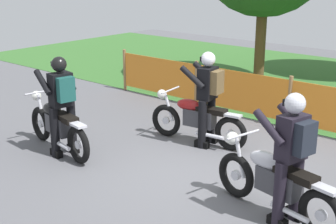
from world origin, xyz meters
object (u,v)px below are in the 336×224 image
at_px(motorcycle_third, 57,125).
at_px(rider_trailing, 292,152).
at_px(motorcycle_trailing, 275,183).
at_px(rider_third, 62,101).
at_px(rider_lead, 208,94).
at_px(motorcycle_lead, 197,119).

bearing_deg(motorcycle_third, rider_trailing, -165.03).
height_order(motorcycle_trailing, rider_trailing, rider_trailing).
bearing_deg(motorcycle_trailing, rider_third, 18.86).
height_order(motorcycle_trailing, rider_lead, rider_lead).
bearing_deg(motorcycle_lead, rider_trailing, 142.13).
bearing_deg(rider_trailing, motorcycle_third, 17.06).
height_order(motorcycle_trailing, motorcycle_third, motorcycle_trailing).
bearing_deg(motorcycle_trailing, rider_trailing, -179.49).
bearing_deg(motorcycle_third, motorcycle_trailing, -164.12).
distance_m(motorcycle_lead, rider_lead, 0.55).
distance_m(motorcycle_third, rider_lead, 2.66).
relative_size(motorcycle_lead, rider_third, 1.15).
xyz_separation_m(motorcycle_trailing, motorcycle_third, (-3.94, -0.40, -0.00)).
height_order(motorcycle_third, rider_lead, rider_lead).
relative_size(motorcycle_trailing, rider_trailing, 1.19).
xyz_separation_m(motorcycle_lead, rider_third, (-1.37, -1.90, 0.50)).
bearing_deg(rider_lead, rider_third, 43.20).
bearing_deg(rider_trailing, rider_third, 17.85).
relative_size(motorcycle_third, rider_lead, 1.18).
xyz_separation_m(motorcycle_third, rider_third, (0.22, -0.04, 0.49)).
relative_size(motorcycle_trailing, rider_third, 1.19).
bearing_deg(motorcycle_lead, rider_lead, -179.49).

